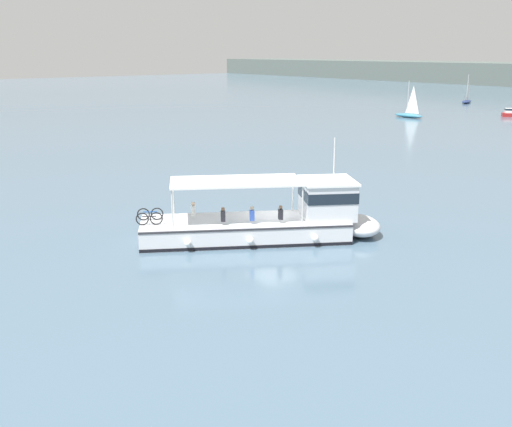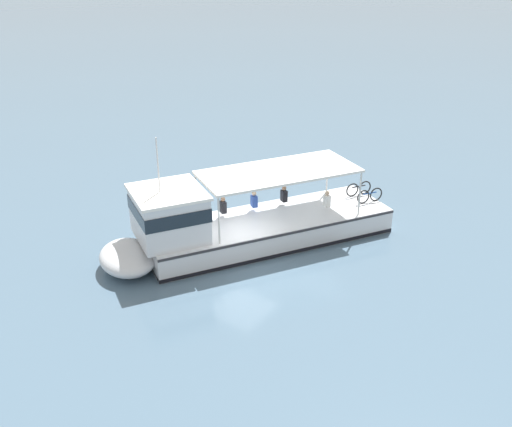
{
  "view_description": "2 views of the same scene",
  "coord_description": "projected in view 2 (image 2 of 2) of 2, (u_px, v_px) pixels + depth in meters",
  "views": [
    {
      "loc": [
        23.79,
        -19.85,
        9.62
      ],
      "look_at": [
        0.26,
        -1.48,
        1.4
      ],
      "focal_mm": 41.48,
      "sensor_mm": 36.0,
      "label": 1
    },
    {
      "loc": [
        -12.37,
        16.95,
        11.84
      ],
      "look_at": [
        0.26,
        -1.48,
        1.4
      ],
      "focal_mm": 40.54,
      "sensor_mm": 36.0,
      "label": 2
    }
  ],
  "objects": [
    {
      "name": "ferry_main",
      "position": [
        234.0,
        226.0,
        24.45
      ],
      "size": [
        9.22,
        12.48,
        5.32
      ],
      "color": "silver",
      "rests_on": "ground"
    },
    {
      "name": "ground_plane",
      "position": [
        241.0,
        258.0,
        24.02
      ],
      "size": [
        400.0,
        400.0,
        0.0
      ],
      "primitive_type": "plane",
      "color": "slate"
    }
  ]
}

